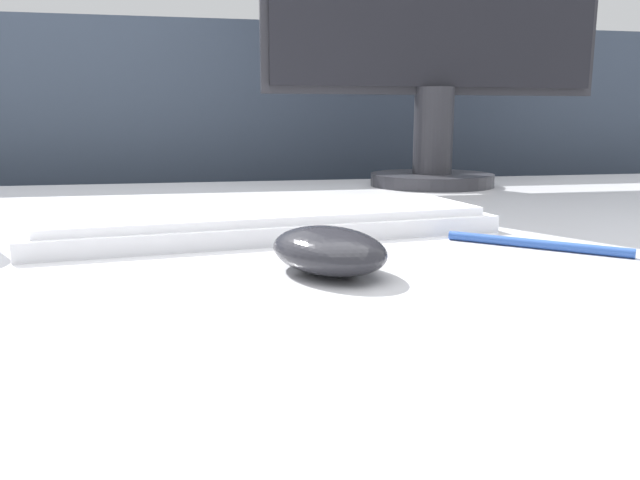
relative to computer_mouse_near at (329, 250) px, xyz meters
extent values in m
cube|color=#333D4C|center=(-0.06, 0.82, -0.23)|extent=(5.00, 0.03, 1.02)
ellipsoid|color=#232328|center=(0.00, 0.00, 0.00)|extent=(0.10, 0.12, 0.03)
cube|color=white|center=(-0.03, 0.17, -0.01)|extent=(0.44, 0.19, 0.02)
cube|color=white|center=(-0.03, 0.17, 0.00)|extent=(0.42, 0.17, 0.01)
cylinder|color=#28282D|center=(0.29, 0.55, -0.01)|extent=(0.20, 0.20, 0.02)
cylinder|color=#28282D|center=(0.29, 0.55, 0.07)|extent=(0.06, 0.06, 0.14)
cylinder|color=#284C9E|center=(0.19, 0.05, -0.01)|extent=(0.12, 0.11, 0.01)
camera|label=1|loc=(-0.09, -0.42, 0.09)|focal=35.00mm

